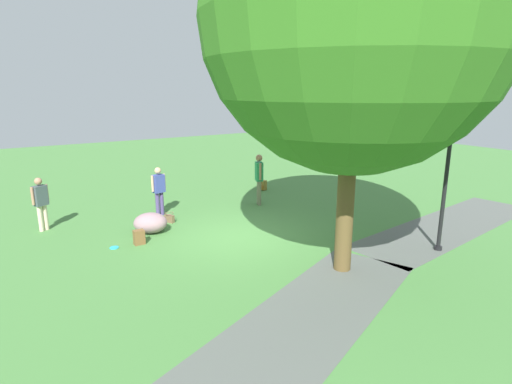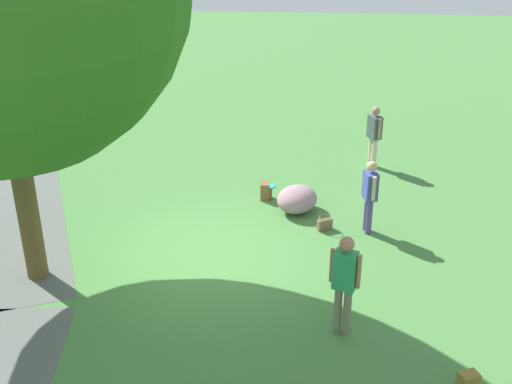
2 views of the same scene
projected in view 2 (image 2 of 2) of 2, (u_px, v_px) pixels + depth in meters
name	position (u px, v px, depth m)	size (l,w,h in m)	color
ground_plane	(204.00, 253.00, 13.40)	(48.00, 48.00, 0.00)	#467C3C
footpath_segment_mid	(17.00, 208.00, 15.16)	(8.16, 4.86, 0.01)	#555A55
lawn_boulder	(297.00, 199.00, 14.90)	(1.27, 1.24, 0.59)	gray
woman_with_handbag	(370.00, 192.00, 13.79)	(0.51, 0.31, 1.61)	#4E3F76
man_near_boulder	(345.00, 278.00, 10.68)	(0.35, 0.49, 1.82)	#707054
passerby_on_path	(374.00, 133.00, 16.84)	(0.47, 0.38, 1.60)	beige
handbag_on_grass	(325.00, 224.00, 14.21)	(0.37, 0.37, 0.31)	brown
backpack_by_boulder	(266.00, 191.00, 15.50)	(0.28, 0.26, 0.40)	brown
spare_backpack_on_lawn	(467.00, 384.00, 9.77)	(0.34, 0.34, 0.40)	olive
frisbee_on_grass	(270.00, 186.00, 16.16)	(0.23, 0.23, 0.02)	#28ADD9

